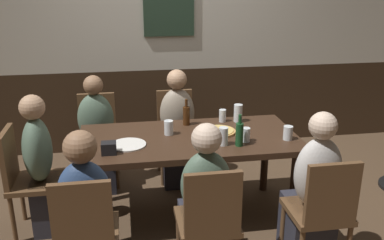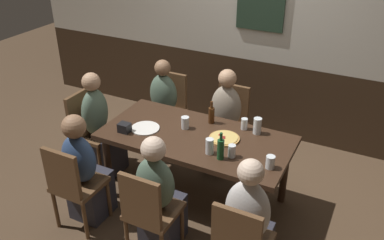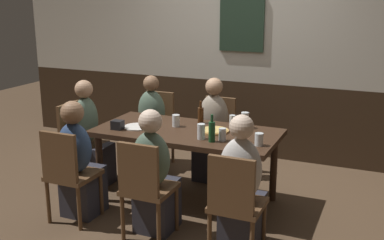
{
  "view_description": "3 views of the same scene",
  "coord_description": "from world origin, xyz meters",
  "views": [
    {
      "loc": [
        -0.5,
        -3.19,
        2.01
      ],
      "look_at": [
        0.04,
        0.09,
        0.85
      ],
      "focal_mm": 39.77,
      "sensor_mm": 36.0,
      "label": 1
    },
    {
      "loc": [
        1.46,
        -2.96,
        2.72
      ],
      "look_at": [
        -0.02,
        -0.04,
        0.92
      ],
      "focal_mm": 38.49,
      "sensor_mm": 36.0,
      "label": 2
    },
    {
      "loc": [
        1.8,
        -4.02,
        2.03
      ],
      "look_at": [
        0.04,
        0.03,
        0.84
      ],
      "focal_mm": 44.13,
      "sensor_mm": 36.0,
      "label": 3
    }
  ],
  "objects": [
    {
      "name": "person_mid_near",
      "position": [
        0.0,
        -0.69,
        0.47
      ],
      "size": [
        0.34,
        0.37,
        1.11
      ],
      "color": "#2D2D38",
      "rests_on": "ground_plane"
    },
    {
      "name": "tumbler_short",
      "position": [
        0.36,
        0.32,
        0.79
      ],
      "size": [
        0.06,
        0.06,
        0.11
      ],
      "color": "silver",
      "rests_on": "dining_table"
    },
    {
      "name": "chair_mid_near",
      "position": [
        0.0,
        -0.85,
        0.5
      ],
      "size": [
        0.4,
        0.4,
        0.88
      ],
      "color": "brown",
      "rests_on": "ground_plane"
    },
    {
      "name": "highball_clear",
      "position": [
        0.24,
        -0.21,
        0.8
      ],
      "size": [
        0.07,
        0.07,
        0.14
      ],
      "color": "silver",
      "rests_on": "dining_table"
    },
    {
      "name": "beer_bottle_brown",
      "position": [
        0.02,
        0.29,
        0.83
      ],
      "size": [
        0.06,
        0.06,
        0.23
      ],
      "color": "#42230F",
      "rests_on": "dining_table"
    },
    {
      "name": "dining_table",
      "position": [
        0.0,
        0.0,
        0.66
      ],
      "size": [
        1.78,
        0.87,
        0.74
      ],
      "color": "#382316",
      "rests_on": "ground_plane"
    },
    {
      "name": "person_mid_far",
      "position": [
        -0.0,
        0.69,
        0.48
      ],
      "size": [
        0.34,
        0.37,
        1.14
      ],
      "color": "#2D2D38",
      "rests_on": "ground_plane"
    },
    {
      "name": "chair_head_west",
      "position": [
        -1.31,
        0.0,
        0.5
      ],
      "size": [
        0.4,
        0.4,
        0.88
      ],
      "color": "brown",
      "rests_on": "ground_plane"
    },
    {
      "name": "chair_right_near",
      "position": [
        0.78,
        -0.85,
        0.5
      ],
      "size": [
        0.4,
        0.4,
        0.88
      ],
      "color": "brown",
      "rests_on": "ground_plane"
    },
    {
      "name": "ground_plane",
      "position": [
        0.0,
        0.0,
        0.0
      ],
      "size": [
        12.0,
        12.0,
        0.0
      ],
      "primitive_type": "plane",
      "color": "#4C3826"
    },
    {
      "name": "beer_glass_half",
      "position": [
        0.49,
        0.3,
        0.81
      ],
      "size": [
        0.08,
        0.08,
        0.16
      ],
      "color": "silver",
      "rests_on": "dining_table"
    },
    {
      "name": "pizza",
      "position": [
        0.26,
        0.06,
        0.75
      ],
      "size": [
        0.28,
        0.28,
        0.03
      ],
      "color": "tan",
      "rests_on": "dining_table"
    },
    {
      "name": "pint_glass_stout",
      "position": [
        -0.16,
        0.08,
        0.79
      ],
      "size": [
        0.08,
        0.08,
        0.12
      ],
      "color": "silver",
      "rests_on": "dining_table"
    },
    {
      "name": "chair_left_far",
      "position": [
        -0.78,
        0.85,
        0.5
      ],
      "size": [
        0.4,
        0.4,
        0.88
      ],
      "color": "brown",
      "rests_on": "ground_plane"
    },
    {
      "name": "person_left_near",
      "position": [
        -0.78,
        -0.69,
        0.47
      ],
      "size": [
        0.34,
        0.37,
        1.11
      ],
      "color": "#2D2D38",
      "rests_on": "ground_plane"
    },
    {
      "name": "beer_glass_tall",
      "position": [
        0.77,
        -0.19,
        0.79
      ],
      "size": [
        0.08,
        0.08,
        0.11
      ],
      "color": "silver",
      "rests_on": "dining_table"
    },
    {
      "name": "person_left_far",
      "position": [
        -0.78,
        0.69,
        0.47
      ],
      "size": [
        0.34,
        0.37,
        1.11
      ],
      "color": "#2D2D38",
      "rests_on": "ground_plane"
    },
    {
      "name": "pint_glass_amber",
      "position": [
        0.43,
        -0.17,
        0.79
      ],
      "size": [
        0.07,
        0.07,
        0.11
      ],
      "color": "silver",
      "rests_on": "dining_table"
    },
    {
      "name": "plate_white_large",
      "position": [
        -0.49,
        -0.1,
        0.75
      ],
      "size": [
        0.28,
        0.28,
        0.01
      ],
      "primitive_type": "cylinder",
      "color": "white",
      "rests_on": "dining_table"
    },
    {
      "name": "chair_mid_far",
      "position": [
        0.0,
        0.85,
        0.5
      ],
      "size": [
        0.4,
        0.4,
        0.88
      ],
      "color": "brown",
      "rests_on": "ground_plane"
    },
    {
      "name": "person_right_near",
      "position": [
        0.78,
        -0.69,
        0.48
      ],
      "size": [
        0.34,
        0.37,
        1.15
      ],
      "color": "#2D2D38",
      "rests_on": "ground_plane"
    },
    {
      "name": "condiment_caddy",
      "position": [
        -0.64,
        -0.24,
        0.79
      ],
      "size": [
        0.11,
        0.09,
        0.09
      ],
      "primitive_type": "cube",
      "color": "black",
      "rests_on": "dining_table"
    },
    {
      "name": "wall_back",
      "position": [
        0.0,
        1.65,
        1.3
      ],
      "size": [
        6.4,
        0.13,
        2.6
      ],
      "color": "#332316",
      "rests_on": "ground_plane"
    },
    {
      "name": "beer_bottle_green",
      "position": [
        0.36,
        -0.25,
        0.84
      ],
      "size": [
        0.06,
        0.06,
        0.25
      ],
      "color": "#194723",
      "rests_on": "dining_table"
    },
    {
      "name": "person_head_west",
      "position": [
        -1.14,
        0.0,
        0.48
      ],
      "size": [
        0.37,
        0.34,
        1.15
      ],
      "color": "#2D2D38",
      "rests_on": "ground_plane"
    },
    {
      "name": "chair_left_near",
      "position": [
        -0.78,
        -0.85,
        0.5
      ],
      "size": [
        0.4,
        0.4,
        0.88
      ],
      "color": "brown",
      "rests_on": "ground_plane"
    }
  ]
}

